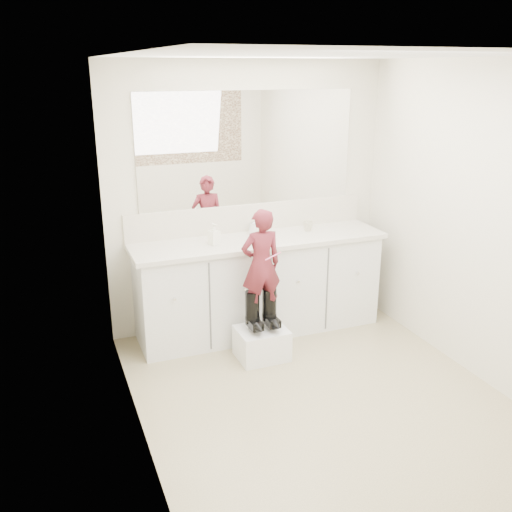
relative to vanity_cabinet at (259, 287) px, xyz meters
name	(u,v)px	position (x,y,z in m)	size (l,w,h in m)	color
floor	(319,396)	(0.00, -1.23, -0.42)	(3.00, 3.00, 0.00)	#7E7352
ceiling	(333,55)	(0.00, -1.23, 1.97)	(3.00, 3.00, 0.00)	white
wall_back	(248,197)	(0.00, 0.27, 0.77)	(2.60, 2.60, 0.00)	beige
wall_front	(484,335)	(0.00, -2.73, 0.77)	(2.60, 2.60, 0.00)	beige
wall_left	(133,266)	(-1.30, -1.23, 0.78)	(3.00, 3.00, 0.00)	beige
wall_right	(478,224)	(1.30, -1.23, 0.78)	(3.00, 3.00, 0.00)	beige
vanity_cabinet	(259,287)	(0.00, 0.00, 0.00)	(2.20, 0.55, 0.85)	silver
countertop	(260,241)	(0.00, -0.01, 0.45)	(2.28, 0.58, 0.04)	beige
backsplash	(249,217)	(0.00, 0.26, 0.59)	(2.28, 0.03, 0.25)	beige
mirror	(248,149)	(0.00, 0.26, 1.22)	(2.00, 0.02, 1.00)	white
dot_panel	(496,237)	(0.00, -2.71, 1.22)	(2.00, 0.01, 1.20)	#472819
faucet	(253,228)	(0.00, 0.15, 0.52)	(0.08, 0.08, 0.10)	silver
cup	(308,226)	(0.51, 0.06, 0.51)	(0.09, 0.09, 0.09)	beige
soap_bottle	(214,234)	(-0.43, -0.04, 0.56)	(0.08, 0.08, 0.18)	white
step_stool	(262,343)	(-0.18, -0.51, -0.29)	(0.41, 0.34, 0.26)	white
boot_left	(252,311)	(-0.25, -0.49, 0.01)	(0.12, 0.23, 0.34)	black
boot_right	(269,308)	(-0.10, -0.49, 0.01)	(0.12, 0.23, 0.34)	black
toddler	(261,265)	(-0.18, -0.49, 0.40)	(0.34, 0.22, 0.92)	maroon
toothbrush	(273,256)	(-0.11, -0.57, 0.49)	(0.01, 0.01, 0.14)	pink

